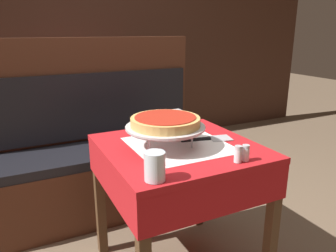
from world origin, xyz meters
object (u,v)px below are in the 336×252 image
at_px(deep_dish_pizza, 165,121).
at_px(dining_table_front, 179,167).
at_px(booth_bench, 101,163).
at_px(pizza_pan_stand, 165,128).
at_px(salt_shaker, 238,154).
at_px(dining_table_rear, 82,104).
at_px(pizza_server, 209,139).
at_px(water_glass_near, 155,166).
at_px(condiment_caddy, 77,88).
at_px(napkin_holder, 173,118).
at_px(pepper_shaker, 246,153).

bearing_deg(deep_dish_pizza, dining_table_front, -1.14).
height_order(dining_table_front, booth_bench, booth_bench).
xyz_separation_m(booth_bench, pizza_pan_stand, (0.11, -0.82, 0.47)).
bearing_deg(salt_shaker, dining_table_rear, 97.52).
bearing_deg(dining_table_front, booth_bench, 103.03).
xyz_separation_m(dining_table_front, booth_bench, (-0.19, 0.82, -0.26)).
distance_m(dining_table_front, booth_bench, 0.88).
height_order(pizza_pan_stand, pizza_server, pizza_pan_stand).
height_order(water_glass_near, condiment_caddy, condiment_caddy).
bearing_deg(condiment_caddy, water_glass_near, -92.96).
relative_size(pizza_pan_stand, water_glass_near, 3.38).
height_order(pizza_server, salt_shaker, salt_shaker).
bearing_deg(pizza_server, napkin_holder, 97.79).
bearing_deg(pepper_shaker, water_glass_near, -179.72).
bearing_deg(water_glass_near, napkin_holder, 57.65).
distance_m(booth_bench, pepper_shaker, 1.25).
distance_m(dining_table_front, dining_table_rear, 1.65).
xyz_separation_m(pizza_server, pepper_shaker, (-0.01, -0.31, 0.03)).
distance_m(pizza_pan_stand, salt_shaker, 0.37).
relative_size(deep_dish_pizza, condiment_caddy, 1.77).
distance_m(dining_table_rear, pizza_pan_stand, 1.66).
xyz_separation_m(water_glass_near, salt_shaker, (0.39, 0.00, -0.02)).
bearing_deg(salt_shaker, condiment_caddy, 98.33).
relative_size(dining_table_front, pizza_server, 2.69).
distance_m(pizza_server, condiment_caddy, 1.69).
xyz_separation_m(deep_dish_pizza, condiment_caddy, (-0.09, 1.66, -0.09)).
relative_size(dining_table_front, salt_shaker, 9.96).
xyz_separation_m(dining_table_rear, salt_shaker, (0.26, -1.95, 0.15)).
bearing_deg(condiment_caddy, booth_bench, -91.63).
relative_size(booth_bench, pizza_server, 5.54).
height_order(deep_dish_pizza, pepper_shaker, deep_dish_pizza).
bearing_deg(pizza_pan_stand, deep_dish_pizza, 179.10).
height_order(water_glass_near, napkin_holder, water_glass_near).
distance_m(dining_table_front, pizza_pan_stand, 0.23).
bearing_deg(pepper_shaker, booth_bench, 107.36).
distance_m(dining_table_rear, napkin_holder, 1.36).
bearing_deg(napkin_holder, pepper_shaker, -87.13).
height_order(salt_shaker, condiment_caddy, condiment_caddy).
bearing_deg(salt_shaker, water_glass_near, -179.70).
distance_m(dining_table_rear, pizza_server, 1.67).
relative_size(dining_table_rear, booth_bench, 0.49).
relative_size(pizza_pan_stand, deep_dish_pizza, 1.15).
xyz_separation_m(dining_table_front, condiment_caddy, (-0.17, 1.66, 0.16)).
distance_m(pizza_server, napkin_holder, 0.32).
distance_m(booth_bench, condiment_caddy, 0.94).
bearing_deg(booth_bench, pizza_pan_stand, -82.07).
bearing_deg(pizza_pan_stand, dining_table_rear, 92.10).
distance_m(booth_bench, pizza_server, 0.97).
height_order(booth_bench, deep_dish_pizza, booth_bench).
height_order(dining_table_front, deep_dish_pizza, deep_dish_pizza).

